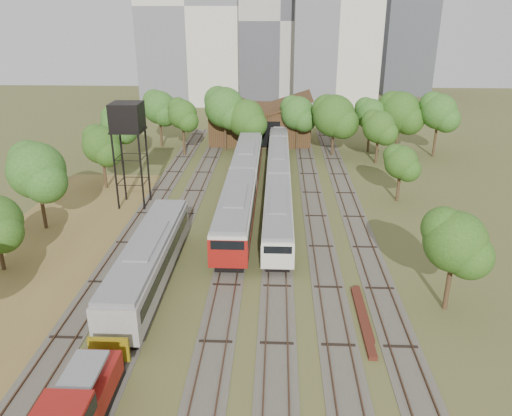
{
  "coord_description": "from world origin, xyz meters",
  "views": [
    {
      "loc": [
        1.84,
        -23.75,
        20.28
      ],
      "look_at": [
        -0.13,
        20.83,
        2.5
      ],
      "focal_mm": 35.0,
      "sensor_mm": 36.0,
      "label": 1
    }
  ],
  "objects_px": {
    "railcar_red_set": "(243,184)",
    "shunter_locomotive": "(79,407)",
    "water_tower": "(127,120)",
    "railcar_green_set": "(278,164)"
  },
  "relations": [
    {
      "from": "railcar_green_set",
      "to": "railcar_red_set",
      "type": "bearing_deg",
      "value": -113.93
    },
    {
      "from": "railcar_green_set",
      "to": "water_tower",
      "type": "distance_m",
      "value": 20.56
    },
    {
      "from": "railcar_green_set",
      "to": "water_tower",
      "type": "height_order",
      "value": "water_tower"
    },
    {
      "from": "railcar_red_set",
      "to": "shunter_locomotive",
      "type": "distance_m",
      "value": 33.93
    },
    {
      "from": "railcar_red_set",
      "to": "shunter_locomotive",
      "type": "bearing_deg",
      "value": -100.19
    },
    {
      "from": "railcar_red_set",
      "to": "water_tower",
      "type": "xyz_separation_m",
      "value": [
        -11.96,
        -1.37,
        7.44
      ]
    },
    {
      "from": "railcar_green_set",
      "to": "water_tower",
      "type": "bearing_deg",
      "value": -146.95
    },
    {
      "from": "railcar_red_set",
      "to": "railcar_green_set",
      "type": "distance_m",
      "value": 9.87
    },
    {
      "from": "shunter_locomotive",
      "to": "water_tower",
      "type": "height_order",
      "value": "water_tower"
    },
    {
      "from": "railcar_green_set",
      "to": "shunter_locomotive",
      "type": "height_order",
      "value": "railcar_green_set"
    }
  ]
}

